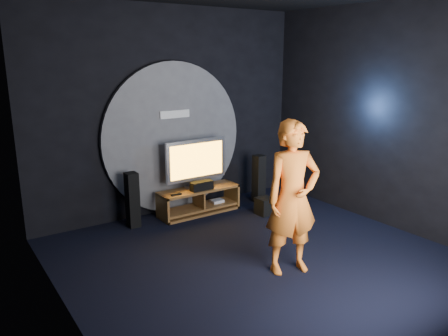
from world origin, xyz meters
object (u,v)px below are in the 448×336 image
Objects in this scene: media_console at (199,202)px; tower_speaker_right at (259,179)px; tower_speaker_left at (132,200)px; subwoofer at (265,206)px; tv at (196,162)px; player at (292,198)px.

tower_speaker_right is (1.23, -0.12, 0.26)m from media_console.
subwoofer is (2.11, -0.76, -0.30)m from tower_speaker_left.
subwoofer is (0.91, -0.77, -0.77)m from tv.
media_console is 1.61× the size of tower_speaker_right.
tv reaches higher than subwoofer.
tower_speaker_right is (2.44, -0.17, 0.00)m from tower_speaker_left.
tower_speaker_right is at bearing -4.10° from tower_speaker_left.
player reaches higher than tower_speaker_left.
player is (1.08, -2.52, 0.52)m from tower_speaker_left.
player is at bearing -92.66° from tv.
subwoofer is at bearing -119.17° from tower_speaker_right.
tv is (-0.01, 0.07, 0.72)m from media_console.
tower_speaker_right is (1.24, -0.19, -0.46)m from tv.
media_console is at bearing 142.19° from subwoofer.
tv is 1.28m from tower_speaker_left.
tower_speaker_left is 2.26m from subwoofer.
tower_speaker_right is at bearing -8.49° from tv.
tower_speaker_right is at bearing -5.46° from media_console.
media_console is 1.23m from tower_speaker_left.
media_console is at bearing -2.69° from tower_speaker_left.
tower_speaker_left is at bearing -179.49° from tv.
media_console is 2.59m from player.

